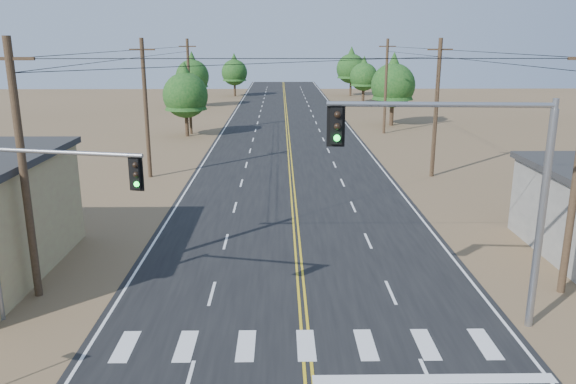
{
  "coord_description": "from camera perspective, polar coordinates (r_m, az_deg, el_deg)",
  "views": [
    {
      "loc": [
        -0.84,
        -8.68,
        9.84
      ],
      "look_at": [
        -0.51,
        14.69,
        3.5
      ],
      "focal_mm": 35.0,
      "sensor_mm": 36.0,
      "label": 1
    }
  ],
  "objects": [
    {
      "name": "signal_mast_left",
      "position": [
        20.84,
        -24.62,
        -1.23
      ],
      "size": [
        5.96,
        1.61,
        6.5
      ],
      "rotation": [
        0.0,
        0.0,
        -0.22
      ],
      "color": "gray",
      "rests_on": "ground"
    },
    {
      "name": "tree_right_near",
      "position": [
        67.92,
        10.64,
        11.04
      ],
      "size": [
        5.14,
        5.14,
        8.57
      ],
      "color": "#3F2D1E",
      "rests_on": "ground"
    },
    {
      "name": "tree_left_mid",
      "position": [
        87.28,
        -9.7,
        11.84
      ],
      "size": [
        4.98,
        4.98,
        8.29
      ],
      "color": "#3F2D1E",
      "rests_on": "ground"
    },
    {
      "name": "tree_left_far",
      "position": [
        103.35,
        -5.47,
        12.26
      ],
      "size": [
        4.6,
        4.6,
        7.67
      ],
      "color": "#3F2D1E",
      "rests_on": "ground"
    },
    {
      "name": "utility_pole_right_mid",
      "position": [
        42.5,
        14.82,
        8.3
      ],
      "size": [
        1.8,
        0.3,
        10.0
      ],
      "color": "#4C3826",
      "rests_on": "ground"
    },
    {
      "name": "utility_pole_left_near",
      "position": [
        23.31,
        -25.3,
        2.02
      ],
      "size": [
        1.8,
        0.3,
        10.0
      ],
      "color": "#4C3826",
      "rests_on": "ground"
    },
    {
      "name": "signal_mast_right",
      "position": [
        19.78,
        18.89,
        1.66
      ],
      "size": [
        7.45,
        0.86,
        8.04
      ],
      "rotation": [
        0.0,
        0.0,
        -0.08
      ],
      "color": "gray",
      "rests_on": "ground"
    },
    {
      "name": "tree_left_near",
      "position": [
        60.06,
        -10.4,
        10.1
      ],
      "size": [
        4.68,
        4.68,
        7.8
      ],
      "color": "#3F2D1E",
      "rests_on": "ground"
    },
    {
      "name": "utility_pole_left_mid",
      "position": [
        42.08,
        -14.24,
        8.28
      ],
      "size": [
        1.8,
        0.3,
        10.0
      ],
      "color": "#4C3826",
      "rests_on": "ground"
    },
    {
      "name": "utility_pole_right_far",
      "position": [
        61.91,
        9.91,
        10.59
      ],
      "size": [
        1.8,
        0.3,
        10.0
      ],
      "color": "#4C3826",
      "rests_on": "ground"
    },
    {
      "name": "tree_right_mid",
      "position": [
        93.16,
        7.71,
        11.8
      ],
      "size": [
        4.48,
        4.48,
        7.46
      ],
      "color": "#3F2D1E",
      "rests_on": "ground"
    },
    {
      "name": "utility_pole_left_far",
      "position": [
        61.63,
        -10.01,
        10.56
      ],
      "size": [
        1.8,
        0.3,
        10.0
      ],
      "color": "#4C3826",
      "rests_on": "ground"
    },
    {
      "name": "tree_right_far",
      "position": [
        104.23,
        6.44,
        12.64
      ],
      "size": [
        5.28,
        5.28,
        8.81
      ],
      "color": "#3F2D1E",
      "rests_on": "ground"
    },
    {
      "name": "road",
      "position": [
        39.92,
        0.41,
        0.92
      ],
      "size": [
        15.0,
        200.0,
        0.02
      ],
      "primitive_type": "cube",
      "color": "black",
      "rests_on": "ground"
    }
  ]
}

